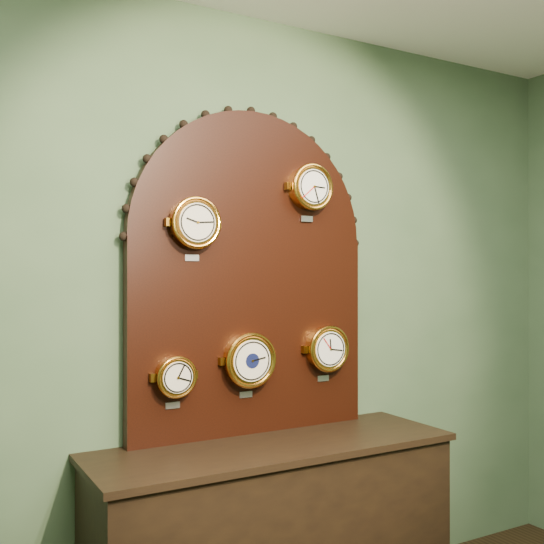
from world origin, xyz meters
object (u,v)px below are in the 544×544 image
hygrometer (175,377)px  tide_clock (327,349)px  arabic_clock (311,187)px  roman_clock (195,223)px  display_board (251,262)px  barometer (249,360)px  shop_counter (274,541)px

hygrometer → tide_clock: bearing=-0.1°
arabic_clock → hygrometer: (-0.69, 0.00, -0.86)m
roman_clock → arabic_clock: 0.63m
display_board → barometer: display_board is taller
barometer → tide_clock: 0.43m
tide_clock → display_board: bearing=170.2°
roman_clock → arabic_clock: (0.60, 0.00, 0.20)m
display_board → arabic_clock: bearing=-13.0°
shop_counter → arabic_clock: bearing=28.0°
hygrometer → barometer: 0.36m
arabic_clock → barometer: size_ratio=0.91×
shop_counter → display_board: (0.00, 0.22, 1.23)m
shop_counter → barometer: 0.79m
roman_clock → display_board: bearing=12.1°
hygrometer → tide_clock: 0.79m
barometer → tide_clock: tide_clock is taller
roman_clock → barometer: roman_clock is taller
display_board → hygrometer: 0.64m
roman_clock → tide_clock: (0.69, 0.00, -0.59)m
display_board → arabic_clock: 0.47m
shop_counter → hygrometer: (-0.40, 0.15, 0.73)m
hygrometer → barometer: size_ratio=0.77×
arabic_clock → display_board: bearing=167.0°
shop_counter → barometer: size_ratio=5.27×
barometer → hygrometer: bearing=179.7°
roman_clock → shop_counter: bearing=-26.3°
barometer → shop_counter: bearing=-73.7°
arabic_clock → shop_counter: bearing=-152.0°
roman_clock → arabic_clock: size_ratio=1.01×
roman_clock → tide_clock: size_ratio=1.01×
tide_clock → roman_clock: bearing=-180.0°
shop_counter → hygrometer: bearing=158.9°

